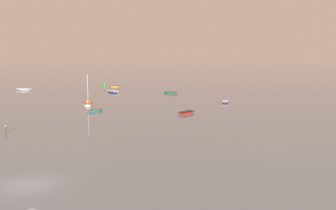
# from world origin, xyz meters

# --- Properties ---
(ground_plane) EXTENTS (800.00, 800.00, 0.00)m
(ground_plane) POSITION_xyz_m (0.00, 0.00, 0.00)
(ground_plane) COLOR slate
(rowboat_moored_2) EXTENTS (4.72, 2.52, 0.71)m
(rowboat_moored_2) POSITION_xyz_m (-66.76, 56.14, 0.19)
(rowboat_moored_2) COLOR gray
(rowboat_moored_2) RESTS_ON ground
(rowboat_moored_3) EXTENTS (3.81, 1.34, 0.60)m
(rowboat_moored_3) POSITION_xyz_m (-27.25, 68.73, 0.16)
(rowboat_moored_3) COLOR #23602D
(rowboat_moored_3) RESTS_ON ground
(rowboat_moored_4) EXTENTS (1.57, 3.78, 0.58)m
(rowboat_moored_4) POSITION_xyz_m (-7.13, 39.40, 0.16)
(rowboat_moored_4) COLOR red
(rowboat_moored_4) RESTS_ON ground
(rowboat_moored_5) EXTENTS (2.05, 3.54, 0.53)m
(rowboat_moored_5) POSITION_xyz_m (-7.60, 57.40, 0.14)
(rowboat_moored_5) COLOR navy
(rowboat_moored_5) RESTS_ON ground
(sailboat_moored_0) EXTENTS (5.03, 5.37, 6.30)m
(sailboat_moored_0) POSITION_xyz_m (-28.82, 39.42, 0.27)
(sailboat_moored_0) COLOR white
(sailboat_moored_0) RESTS_ON ground
(rowboat_moored_6) EXTENTS (4.73, 3.58, 0.72)m
(rowboat_moored_6) POSITION_xyz_m (-41.27, 62.99, 0.20)
(rowboat_moored_6) COLOR navy
(rowboat_moored_6) RESTS_ON ground
(rowboat_moored_9) EXTENTS (1.63, 3.39, 0.51)m
(rowboat_moored_9) POSITION_xyz_m (-22.23, 33.69, 0.14)
(rowboat_moored_9) COLOR #197084
(rowboat_moored_9) RESTS_ON ground
(rowboat_moored_10) EXTENTS (3.46, 2.13, 0.52)m
(rowboat_moored_10) POSITION_xyz_m (-51.94, 77.49, 0.14)
(rowboat_moored_10) COLOR orange
(rowboat_moored_10) RESTS_ON ground
(channel_buoy) EXTENTS (0.90, 0.90, 2.30)m
(channel_buoy) POSITION_xyz_m (-59.31, 81.80, 0.46)
(channel_buoy) COLOR #198C2D
(channel_buoy) RESTS_ON ground
(mooring_post_near) EXTENTS (0.22, 0.22, 1.25)m
(mooring_post_near) POSITION_xyz_m (-18.43, 12.36, 0.55)
(mooring_post_near) COLOR #433323
(mooring_post_near) RESTS_ON ground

